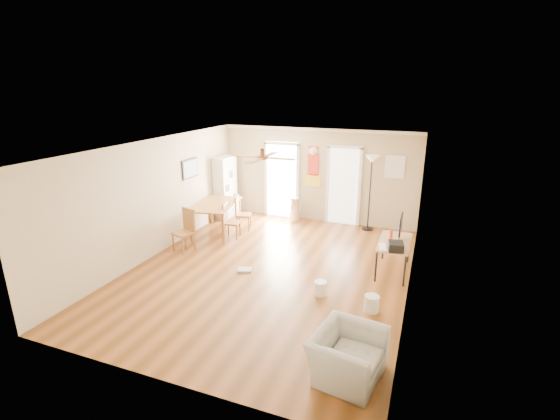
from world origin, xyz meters
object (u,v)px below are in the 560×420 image
at_px(trash_can, 296,209).
at_px(wastebasket_b, 372,304).
at_px(dining_chair_right_b, 232,221).
at_px(wastebasket_a, 320,288).
at_px(dining_table, 217,218).
at_px(armchair, 347,355).
at_px(dining_chair_near, 183,231).
at_px(printer, 396,246).
at_px(computer_desk, 393,257).
at_px(dining_chair_right_a, 244,213).
at_px(bookshelf, 225,187).
at_px(torchiere_lamp, 370,193).

xyz_separation_m(trash_can, wastebasket_b, (2.75, -4.04, -0.20)).
height_order(dining_chair_right_b, wastebasket_a, dining_chair_right_b).
xyz_separation_m(dining_table, armchair, (4.30, -4.13, -0.08)).
relative_size(dining_chair_near, printer, 3.06).
distance_m(dining_chair_right_b, computer_desk, 4.03).
bearing_deg(dining_table, wastebasket_a, -32.80).
xyz_separation_m(dining_chair_right_a, dining_chair_near, (-0.66, -1.81, 0.04)).
height_order(bookshelf, dining_chair_right_b, bookshelf).
relative_size(bookshelf, armchair, 1.83).
height_order(dining_chair_near, torchiere_lamp, torchiere_lamp).
xyz_separation_m(dining_chair_right_a, wastebasket_a, (2.85, -2.66, -0.32)).
distance_m(computer_desk, wastebasket_a, 1.87).
bearing_deg(computer_desk, bookshelf, 158.26).
height_order(computer_desk, armchair, computer_desk).
bearing_deg(dining_table, bookshelf, 107.81).
relative_size(bookshelf, torchiere_lamp, 0.89).
height_order(bookshelf, printer, bookshelf).
relative_size(trash_can, printer, 2.16).
height_order(dining_chair_right_a, armchair, dining_chair_right_a).
bearing_deg(bookshelf, printer, -39.25).
bearing_deg(dining_chair_near, printer, 20.14).
relative_size(bookshelf, dining_table, 1.12).
xyz_separation_m(dining_chair_near, printer, (4.71, 0.17, 0.25)).
bearing_deg(dining_chair_right_b, bookshelf, 23.07).
bearing_deg(dining_chair_near, wastebasket_b, 4.62).
height_order(dining_table, armchair, dining_table).
height_order(dining_chair_near, wastebasket_a, dining_chair_near).
bearing_deg(bookshelf, dining_chair_right_b, -69.99).
bearing_deg(dining_chair_near, dining_table, 103.43).
bearing_deg(wastebasket_b, dining_table, 151.04).
height_order(dining_chair_right_b, wastebasket_b, dining_chair_right_b).
xyz_separation_m(bookshelf, printer, (5.00, -2.43, -0.14)).
height_order(dining_table, dining_chair_right_b, dining_chair_right_b).
distance_m(dining_chair_right_a, dining_chair_near, 1.93).
distance_m(torchiere_lamp, armchair, 5.84).
relative_size(torchiere_lamp, computer_desk, 1.61).
bearing_deg(armchair, dining_chair_near, 67.31).
xyz_separation_m(computer_desk, armchair, (-0.24, -3.42, -0.02)).
height_order(dining_chair_right_a, dining_chair_right_b, dining_chair_right_a).
distance_m(dining_chair_right_b, trash_can, 2.11).
bearing_deg(wastebasket_b, computer_desk, 84.28).
bearing_deg(dining_table, dining_chair_near, -94.66).
bearing_deg(torchiere_lamp, bookshelf, -174.65).
relative_size(computer_desk, armchair, 1.28).
bearing_deg(wastebasket_a, computer_desk, 52.43).
height_order(dining_table, torchiere_lamp, torchiere_lamp).
height_order(dining_chair_right_b, torchiere_lamp, torchiere_lamp).
height_order(dining_chair_right_b, dining_chair_near, dining_chair_near).
relative_size(bookshelf, wastebasket_b, 6.10).
relative_size(dining_table, torchiere_lamp, 0.79).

